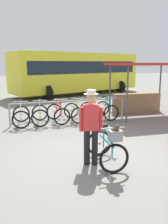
{
  "coord_description": "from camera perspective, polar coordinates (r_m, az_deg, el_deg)",
  "views": [
    {
      "loc": [
        -2.58,
        -5.1,
        2.28
      ],
      "look_at": [
        0.01,
        0.57,
        1.0
      ],
      "focal_mm": 38.09,
      "sensor_mm": 36.0,
      "label": 1
    }
  ],
  "objects": [
    {
      "name": "racked_bike_black",
      "position": [
        9.76,
        1.74,
        0.31
      ],
      "size": [
        0.74,
        1.13,
        0.97
      ],
      "color": "black",
      "rests_on": "ground"
    },
    {
      "name": "featured_bicycle",
      "position": [
        5.37,
        5.79,
        -8.0
      ],
      "size": [
        0.85,
        1.25,
        1.09
      ],
      "color": "black",
      "rests_on": "ground"
    },
    {
      "name": "racked_bike_white",
      "position": [
        9.15,
        -14.85,
        -0.85
      ],
      "size": [
        0.84,
        1.2,
        0.97
      ],
      "color": "black",
      "rests_on": "ground"
    },
    {
      "name": "person_with_featured_bike",
      "position": [
        5.29,
        1.68,
        -3.01
      ],
      "size": [
        0.48,
        0.33,
        1.72
      ],
      "color": "black",
      "rests_on": "ground"
    },
    {
      "name": "ground_plane",
      "position": [
        6.16,
        2.17,
        -10.15
      ],
      "size": [
        80.0,
        80.0,
        0.0
      ],
      "primitive_type": "plane",
      "color": "slate"
    },
    {
      "name": "market_stall",
      "position": [
        10.98,
        13.72,
        6.66
      ],
      "size": [
        3.42,
        2.76,
        2.3
      ],
      "color": "#4C4C51",
      "rests_on": "ground"
    },
    {
      "name": "bike_rack_rail",
      "position": [
        9.24,
        -3.33,
        1.75
      ],
      "size": [
        4.59,
        0.47,
        0.88
      ],
      "color": "#99999E",
      "rests_on": "ground"
    },
    {
      "name": "racked_bike_yellow",
      "position": [
        9.23,
        -10.52,
        -0.55
      ],
      "size": [
        0.9,
        1.21,
        0.97
      ],
      "color": "black",
      "rests_on": "ground"
    },
    {
      "name": "racked_bike_teal",
      "position": [
        10.03,
        5.47,
        0.57
      ],
      "size": [
        0.82,
        1.2,
        0.98
      ],
      "color": "black",
      "rests_on": "ground"
    },
    {
      "name": "bus_distant",
      "position": [
        17.96,
        -1.43,
        9.89
      ],
      "size": [
        10.3,
        4.78,
        3.08
      ],
      "color": "yellow",
      "rests_on": "ground"
    },
    {
      "name": "racked_bike_red",
      "position": [
        9.36,
        -6.28,
        -0.25
      ],
      "size": [
        0.68,
        1.09,
        0.97
      ],
      "color": "black",
      "rests_on": "ground"
    },
    {
      "name": "racked_bike_lime",
      "position": [
        9.54,
        -2.19,
        0.03
      ],
      "size": [
        0.75,
        1.14,
        0.97
      ],
      "color": "black",
      "rests_on": "ground"
    }
  ]
}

